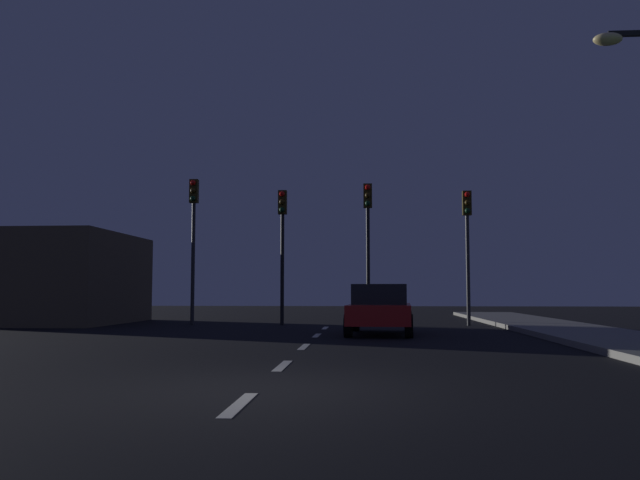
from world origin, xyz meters
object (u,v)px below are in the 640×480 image
(traffic_signal_center_left, at_px, (282,230))
(car_stopped_ahead, at_px, (380,309))
(traffic_signal_center_right, at_px, (368,226))
(traffic_signal_far_left, at_px, (193,223))
(traffic_signal_far_right, at_px, (467,231))

(traffic_signal_center_left, distance_m, car_stopped_ahead, 6.76)
(traffic_signal_center_right, height_order, car_stopped_ahead, traffic_signal_center_right)
(traffic_signal_center_left, bearing_deg, traffic_signal_far_left, 179.98)
(traffic_signal_far_left, height_order, traffic_signal_center_right, traffic_signal_far_left)
(traffic_signal_center_right, xyz_separation_m, traffic_signal_far_right, (3.64, -0.00, -0.20))
(traffic_signal_center_left, relative_size, traffic_signal_center_right, 0.96)
(traffic_signal_center_left, bearing_deg, traffic_signal_far_right, -0.00)
(traffic_signal_center_left, relative_size, traffic_signal_far_right, 1.02)
(traffic_signal_far_left, xyz_separation_m, car_stopped_ahead, (6.92, -5.06, -3.08))
(traffic_signal_far_left, bearing_deg, traffic_signal_center_left, -0.02)
(traffic_signal_center_left, height_order, car_stopped_ahead, traffic_signal_center_left)
(traffic_signal_far_right, bearing_deg, car_stopped_ahead, -123.26)
(traffic_signal_center_left, height_order, traffic_signal_center_right, traffic_signal_center_right)
(traffic_signal_far_left, height_order, car_stopped_ahead, traffic_signal_far_left)
(traffic_signal_far_left, xyz_separation_m, traffic_signal_far_right, (10.23, -0.00, -0.35))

